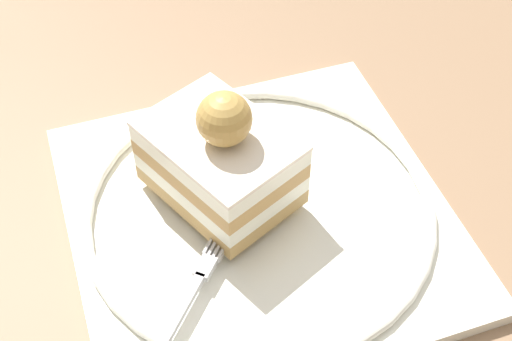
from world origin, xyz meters
name	(u,v)px	position (x,y,z in m)	size (l,w,h in m)	color
ground_plane	(250,225)	(0.00, 0.00, 0.00)	(2.40, 2.40, 0.00)	#8A6A4E
dessert_plate	(256,209)	(0.00, 0.01, 0.01)	(0.29, 0.29, 0.02)	white
cake_slice	(220,158)	(-0.02, -0.01, 0.05)	(0.11, 0.09, 0.09)	tan
fork	(191,293)	(0.04, -0.06, 0.02)	(0.08, 0.10, 0.00)	silver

